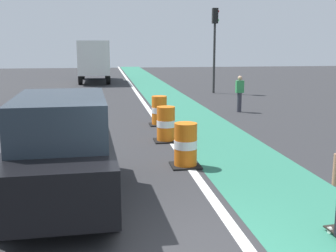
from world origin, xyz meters
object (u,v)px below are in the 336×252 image
delivery_truck_down_block (94,59)px  traffic_light_corner (215,35)px  traffic_barrel_mid (166,124)px  traffic_barrel_back (159,111)px  pedestrian_crossing (240,93)px  traffic_barrel_front (186,145)px  parked_suv_nearest (62,149)px

delivery_truck_down_block → traffic_light_corner: bearing=-50.9°
traffic_barrel_mid → traffic_barrel_back: same height
traffic_light_corner → pedestrian_crossing: size_ratio=3.17×
traffic_barrel_front → pedestrian_crossing: (4.01, 8.13, 0.33)m
parked_suv_nearest → traffic_barrel_mid: size_ratio=4.28×
traffic_barrel_front → pedestrian_crossing: bearing=63.7°
delivery_truck_down_block → pedestrian_crossing: size_ratio=4.73×
traffic_barrel_mid → pedestrian_crossing: pedestrian_crossing is taller
delivery_truck_down_block → pedestrian_crossing: (6.63, -16.61, -0.98)m
traffic_barrel_front → traffic_barrel_mid: 2.83m
traffic_barrel_mid → pedestrian_crossing: bearing=52.4°
traffic_barrel_mid → delivery_truck_down_block: delivery_truck_down_block is taller
pedestrian_crossing → parked_suv_nearest: bearing=-123.8°
traffic_barrel_back → traffic_light_corner: bearing=64.9°
traffic_barrel_back → parked_suv_nearest: bearing=-110.6°
delivery_truck_down_block → traffic_light_corner: size_ratio=1.49×
traffic_barrel_mid → traffic_light_corner: 13.99m
traffic_light_corner → delivery_truck_down_block: bearing=129.1°
traffic_barrel_mid → pedestrian_crossing: (4.08, 5.30, 0.33)m
traffic_light_corner → pedestrian_crossing: bearing=-96.0°
parked_suv_nearest → traffic_barrel_back: (2.84, 7.55, -0.50)m
traffic_barrel_mid → delivery_truck_down_block: (-2.55, 21.91, 1.31)m
traffic_light_corner → pedestrian_crossing: (-0.79, -7.47, -2.64)m
delivery_truck_down_block → parked_suv_nearest: bearing=-90.3°
parked_suv_nearest → delivery_truck_down_block: delivery_truck_down_block is taller
delivery_truck_down_block → traffic_light_corner: (7.42, -9.14, 1.65)m
parked_suv_nearest → delivery_truck_down_block: 26.75m
traffic_light_corner → pedestrian_crossing: traffic_light_corner is taller
traffic_barrel_mid → traffic_light_corner: (4.87, 12.77, 2.97)m
traffic_barrel_front → delivery_truck_down_block: size_ratio=0.14×
traffic_barrel_back → pedestrian_crossing: size_ratio=0.68×
delivery_truck_down_block → pedestrian_crossing: bearing=-68.2°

